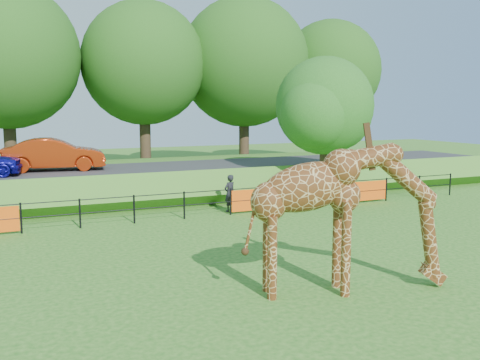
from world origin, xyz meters
The scene contains 9 objects.
ground centered at (0.00, 0.00, 0.00)m, with size 90.00×90.00×0.00m, color #236318.
giraffe centered at (0.97, -1.58, 1.80)m, with size 5.05×0.93×3.60m, color #582D12, non-canonical shape.
perimeter_fence centered at (0.00, 8.00, 0.55)m, with size 28.07×0.10×1.10m, color black, non-canonical shape.
embankment centered at (0.00, 15.50, 0.65)m, with size 40.00×9.00×1.30m, color #236318.
road centered at (0.00, 14.00, 1.36)m, with size 40.00×5.00×0.12m, color #2E2F31.
car_red centered at (-4.24, 14.61, 2.19)m, with size 1.62×4.65×1.53m, color #A32B0B.
visitor centered at (2.24, 8.65, 0.79)m, with size 0.58×0.38×1.58m, color black.
tree_east centered at (7.60, 9.63, 4.28)m, with size 5.40×4.71×6.76m.
bg_tree_line centered at (1.89, 22.00, 7.19)m, with size 37.30×8.80×11.82m.
Camera 1 is at (-6.48, -11.91, 4.45)m, focal length 40.00 mm.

